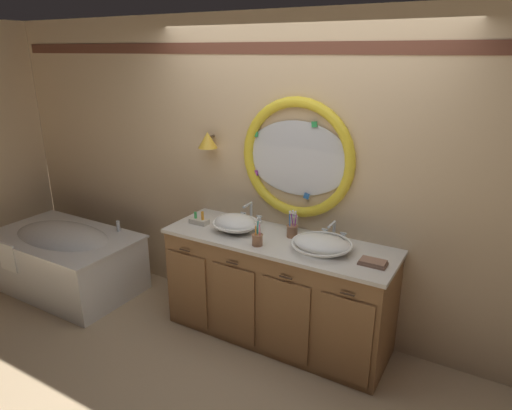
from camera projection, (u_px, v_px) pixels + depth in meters
ground_plane at (259, 350)px, 3.65m from camera, size 14.00×14.00×0.00m
back_wall_assembly at (294, 177)px, 3.69m from camera, size 6.40×0.26×2.60m
vanity_counter at (277, 289)px, 3.69m from camera, size 1.88×0.64×0.89m
bathtub at (65, 256)px, 4.50m from camera, size 1.49×0.87×0.68m
sink_basin_left at (235, 223)px, 3.68m from camera, size 0.39×0.39×0.14m
sink_basin_right at (322, 244)px, 3.32m from camera, size 0.46×0.46×0.11m
faucet_set_left at (251, 214)px, 3.88m from camera, size 0.21×0.15×0.18m
faucet_set_right at (333, 232)px, 3.52m from camera, size 0.21×0.15×0.16m
toothbrush_holder_left at (257, 239)px, 3.41m from camera, size 0.09×0.09×0.22m
toothbrush_holder_right at (292, 230)px, 3.57m from camera, size 0.09×0.09×0.22m
soap_dispenser at (294, 223)px, 3.67m from camera, size 0.07×0.07×0.16m
folded_hand_towel at (373, 263)px, 3.12m from camera, size 0.19×0.12×0.03m
toiletry_basket at (199, 221)px, 3.85m from camera, size 0.17×0.08×0.12m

